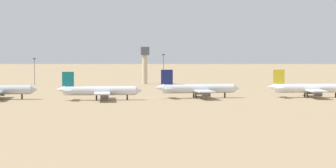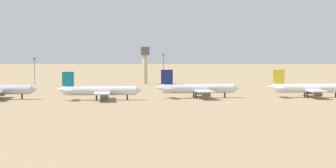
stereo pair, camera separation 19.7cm
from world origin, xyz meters
TOP-DOWN VIEW (x-y plane):
  - ground at (0.00, 0.00)m, footprint 4000.00×4000.00m
  - ridge_west at (-50.15, 1087.59)m, footprint 336.52×244.75m
  - ridge_center at (456.29, 1143.68)m, footprint 339.70×244.31m
  - parked_jet_teal_2 at (-23.93, -13.43)m, footprint 36.87×31.09m
  - parked_jet_navy_3 at (19.92, -8.59)m, footprint 38.41×32.15m
  - parked_jet_yellow_4 at (69.94, -13.43)m, footprint 38.10×32.31m
  - control_tower at (13.79, 117.91)m, footprint 5.20×5.20m
  - light_pole_mid at (-53.74, 121.60)m, footprint 1.80×0.50m
  - light_pole_east at (26.14, 121.18)m, footprint 1.80×0.50m

SIDE VIEW (x-z plane):
  - ground at x=0.00m, z-range 0.00..0.00m
  - parked_jet_teal_2 at x=-23.93m, z-range -2.10..10.08m
  - parked_jet_yellow_4 at x=69.94m, z-range -2.17..10.42m
  - parked_jet_navy_3 at x=19.92m, z-range -2.19..10.53m
  - light_pole_mid at x=-53.74m, z-range 1.22..17.33m
  - light_pole_east at x=26.14m, z-range 1.25..19.69m
  - control_tower at x=13.79m, z-range 2.39..25.53m
  - ridge_west at x=-50.15m, z-range 0.00..62.98m
  - ridge_center at x=456.29m, z-range 0.00..124.80m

